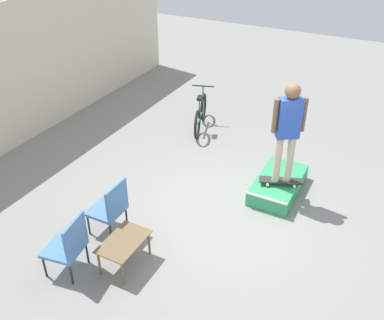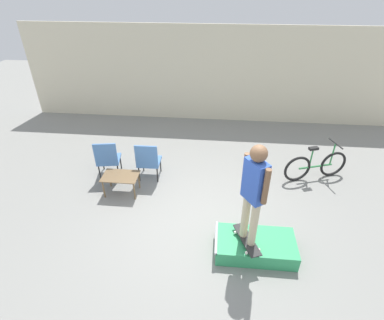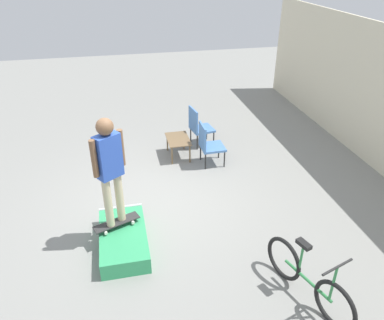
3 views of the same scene
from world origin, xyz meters
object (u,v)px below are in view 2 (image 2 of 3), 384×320
(skate_ramp_box, at_px, (255,246))
(patio_chair_right, at_px, (148,160))
(person_skater, at_px, (254,188))
(coffee_table, at_px, (121,178))
(bicycle, at_px, (316,166))
(skateboard_on_ramp, at_px, (247,240))
(patio_chair_left, at_px, (108,158))

(skate_ramp_box, relative_size, patio_chair_right, 1.44)
(person_skater, height_order, coffee_table, person_skater)
(bicycle, bearing_deg, skateboard_on_ramp, -143.39)
(skate_ramp_box, xyz_separation_m, person_skater, (-0.17, -0.08, 1.34))
(coffee_table, bearing_deg, bicycle, 12.54)
(skate_ramp_box, relative_size, patio_chair_left, 1.44)
(coffee_table, height_order, patio_chair_right, patio_chair_right)
(skate_ramp_box, relative_size, bicycle, 0.91)
(skateboard_on_ramp, distance_m, patio_chair_right, 3.05)
(patio_chair_left, bearing_deg, bicycle, 175.24)
(coffee_table, bearing_deg, patio_chair_right, 50.06)
(person_skater, bearing_deg, skate_ramp_box, 81.32)
(skateboard_on_ramp, distance_m, bicycle, 3.08)
(skateboard_on_ramp, bearing_deg, patio_chair_right, -155.49)
(skateboard_on_ramp, xyz_separation_m, person_skater, (0.00, 0.00, 1.12))
(skateboard_on_ramp, relative_size, coffee_table, 1.00)
(person_skater, relative_size, patio_chair_right, 1.88)
(coffee_table, relative_size, bicycle, 0.51)
(coffee_table, height_order, patio_chair_left, patio_chair_left)
(patio_chair_right, distance_m, bicycle, 3.99)
(person_skater, height_order, patio_chair_left, person_skater)
(patio_chair_left, xyz_separation_m, patio_chair_right, (0.98, -0.00, 0.00))
(patio_chair_left, relative_size, patio_chair_right, 1.00)
(patio_chair_right, bearing_deg, skateboard_on_ramp, 134.98)
(skate_ramp_box, distance_m, patio_chair_right, 3.14)
(person_skater, xyz_separation_m, patio_chair_left, (-3.17, 2.12, -0.96))
(person_skater, distance_m, bicycle, 3.28)
(skate_ramp_box, bearing_deg, patio_chair_left, 148.56)
(person_skater, bearing_deg, skateboard_on_ramp, 0.00)
(skateboard_on_ramp, height_order, patio_chair_left, patio_chair_left)
(bicycle, bearing_deg, patio_chair_right, 167.48)
(coffee_table, xyz_separation_m, bicycle, (4.46, 0.99, -0.04))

